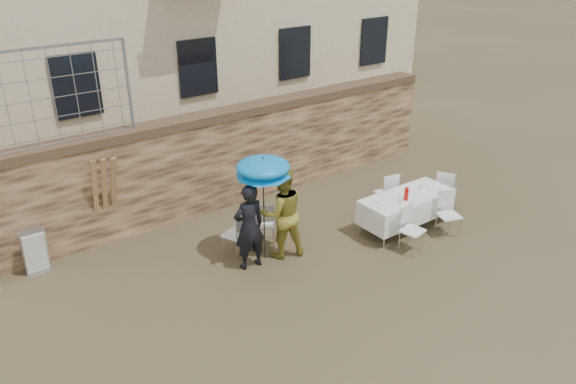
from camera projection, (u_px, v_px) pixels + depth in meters
ground at (346, 321)px, 9.28m from camera, size 80.00×80.00×0.00m
stone_wall at (200, 165)px, 12.47m from camera, size 13.00×0.50×2.20m
chain_link_fence at (42, 99)px, 10.02m from camera, size 3.20×0.06×1.80m
man_suit at (249, 227)px, 10.40m from camera, size 0.64×0.44×1.71m
woman_dress at (282, 213)px, 10.77m from camera, size 1.06×0.92×1.84m
umbrella at (263, 170)px, 10.25m from camera, size 1.05×1.05×1.98m
couple_chair_left at (235, 233)px, 10.96m from camera, size 0.63×0.63×0.96m
couple_chair_right at (264, 223)px, 11.33m from camera, size 0.65×0.65×0.96m
banquet_table at (407, 197)px, 11.84m from camera, size 2.10×0.85×0.78m
soda_bottle at (406, 194)px, 11.55m from camera, size 0.09×0.09×0.26m
table_chair_front_left at (413, 230)px, 11.08m from camera, size 0.56×0.56×0.96m
table_chair_front_right at (449, 214)px, 11.66m from camera, size 0.61×0.61×0.96m
table_chair_back at (386, 192)px, 12.64m from camera, size 0.57×0.57×0.96m
table_chair_side at (446, 189)px, 12.76m from camera, size 0.65×0.65×0.96m
chair_stack_right at (33, 248)px, 10.49m from camera, size 0.46×0.40×0.92m
wood_planks at (111, 199)px, 11.16m from camera, size 0.70×0.20×2.00m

